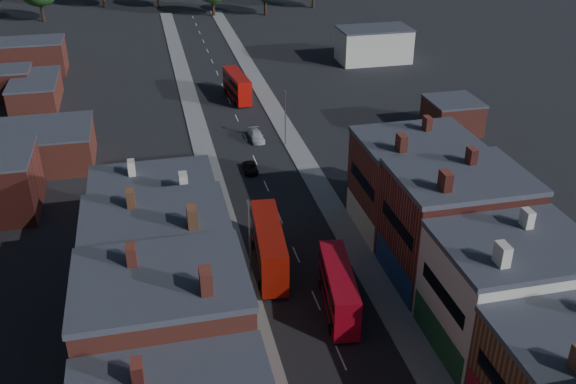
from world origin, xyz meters
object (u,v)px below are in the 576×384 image
bus_0 (269,246)px  bus_1 (338,288)px  car_3 (256,136)px  car_2 (251,168)px  bus_2 (237,85)px

bus_0 → bus_1: (4.84, -7.94, -0.27)m
bus_1 → car_3: size_ratio=2.25×
bus_1 → car_2: bus_1 is taller
bus_2 → bus_1: bearing=-96.1°
bus_1 → car_3: 40.39m
bus_2 → car_2: (-2.70, -28.27, -1.88)m
bus_1 → car_3: bearing=98.1°
bus_1 → bus_2: size_ratio=0.98×
bus_0 → bus_1: size_ratio=1.11×
car_2 → car_3: bearing=76.9°
bus_0 → bus_2: bearing=89.8°
bus_0 → car_2: bus_0 is taller
bus_0 → car_3: size_ratio=2.50×
bus_2 → car_3: bus_2 is taller
bus_2 → car_3: size_ratio=2.30×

